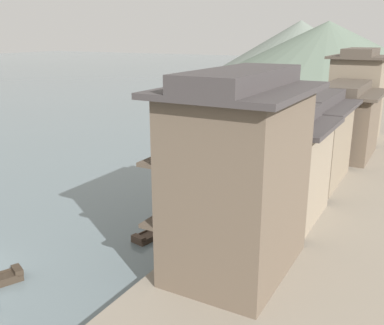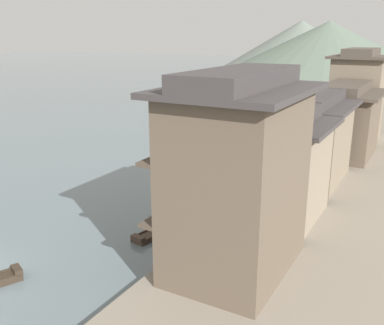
{
  "view_description": "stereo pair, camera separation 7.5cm",
  "coord_description": "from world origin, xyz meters",
  "views": [
    {
      "loc": [
        17.52,
        -10.02,
        10.63
      ],
      "look_at": [
        3.13,
        15.83,
        1.86
      ],
      "focal_mm": 40.71,
      "sensor_mm": 36.0,
      "label": 1
    },
    {
      "loc": [
        17.59,
        -9.98,
        10.63
      ],
      "look_at": [
        3.13,
        15.83,
        1.86
      ],
      "focal_mm": 40.71,
      "sensor_mm": 36.0,
      "label": 2
    }
  ],
  "objects": [
    {
      "name": "boat_moored_third",
      "position": [
        2.47,
        37.16,
        0.17
      ],
      "size": [
        0.83,
        4.57,
        0.5
      ],
      "color": "brown",
      "rests_on": "ground"
    },
    {
      "name": "house_waterfront_second",
      "position": [
        10.59,
        12.97,
        3.57
      ],
      "size": [
        5.4,
        6.09,
        6.14
      ],
      "color": "gray",
      "rests_on": "riverbank_right"
    },
    {
      "name": "house_waterfront_tall",
      "position": [
        10.5,
        20.14,
        3.55
      ],
      "size": [
        5.22,
        7.62,
        6.14
      ],
      "color": "#7F705B",
      "rests_on": "riverbank_right"
    },
    {
      "name": "boat_moored_nearest",
      "position": [
        5.26,
        8.51,
        0.23
      ],
      "size": [
        1.58,
        3.96,
        0.66
      ],
      "color": "#423328",
      "rests_on": "ground"
    },
    {
      "name": "house_waterfront_narrow",
      "position": [
        10.98,
        28.21,
        3.55
      ],
      "size": [
        6.18,
        7.91,
        6.14
      ],
      "color": "brown",
      "rests_on": "riverbank_right"
    },
    {
      "name": "boat_moored_second",
      "position": [
        5.62,
        54.38,
        0.17
      ],
      "size": [
        1.75,
        5.06,
        0.54
      ],
      "color": "#232326",
      "rests_on": "ground"
    },
    {
      "name": "mooring_post_dock_near",
      "position": [
        8.0,
        6.49,
        1.0
      ],
      "size": [
        0.2,
        0.2,
        0.9
      ],
      "primitive_type": "cylinder",
      "color": "#473828",
      "rests_on": "riverbank_right"
    },
    {
      "name": "hill_far_centre",
      "position": [
        -6.28,
        98.51,
        6.78
      ],
      "size": [
        56.59,
        56.59,
        13.55
      ],
      "primitive_type": "cone",
      "color": "#5B6B5B",
      "rests_on": "ground"
    },
    {
      "name": "boat_moored_far",
      "position": [
        -2.96,
        25.95,
        0.23
      ],
      "size": [
        3.72,
        3.78,
        0.68
      ],
      "color": "#423328",
      "rests_on": "ground"
    },
    {
      "name": "boat_midriver_drifting",
      "position": [
        5.89,
        28.8,
        0.21
      ],
      "size": [
        1.75,
        4.97,
        0.64
      ],
      "color": "#33281E",
      "rests_on": "ground"
    },
    {
      "name": "house_waterfront_far",
      "position": [
        10.74,
        35.66,
        4.86
      ],
      "size": [
        5.72,
        6.16,
        8.74
      ],
      "color": "#7F705B",
      "rests_on": "riverbank_right"
    },
    {
      "name": "boat_midriver_upstream",
      "position": [
        -0.67,
        56.98,
        0.27
      ],
      "size": [
        3.95,
        4.47,
        0.79
      ],
      "color": "#232326",
      "rests_on": "ground"
    },
    {
      "name": "mooring_post_dock_mid",
      "position": [
        8.0,
        13.26,
        0.95
      ],
      "size": [
        0.2,
        0.2,
        0.8
      ],
      "primitive_type": "cylinder",
      "color": "#473828",
      "rests_on": "riverbank_right"
    },
    {
      "name": "hill_far_west",
      "position": [
        -24.0,
        138.14,
        7.45
      ],
      "size": [
        50.81,
        50.81,
        14.9
      ],
      "primitive_type": "cone",
      "color": "slate",
      "rests_on": "ground"
    },
    {
      "name": "house_waterfront_nearest",
      "position": [
        10.69,
        6.26,
        4.85
      ],
      "size": [
        5.63,
        7.37,
        8.74
      ],
      "color": "brown",
      "rests_on": "riverbank_right"
    }
  ]
}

